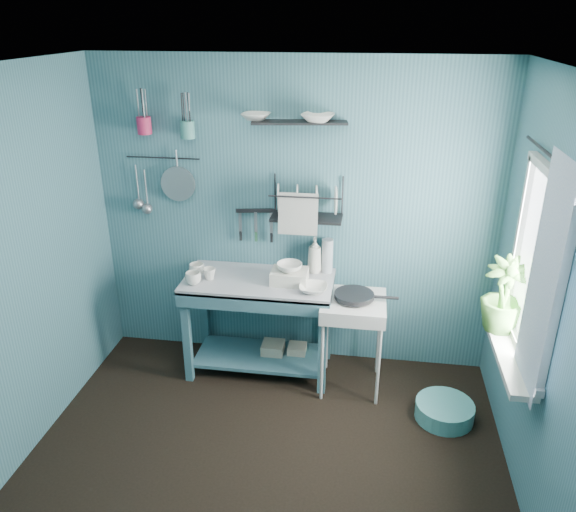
# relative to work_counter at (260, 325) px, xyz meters

# --- Properties ---
(floor) EXTENTS (3.20, 3.20, 0.00)m
(floor) POSITION_rel_work_counter_xyz_m (0.24, -1.20, -0.42)
(floor) COLOR black
(floor) RESTS_ON ground
(ceiling) EXTENTS (3.20, 3.20, 0.00)m
(ceiling) POSITION_rel_work_counter_xyz_m (0.24, -1.20, 2.08)
(ceiling) COLOR silver
(ceiling) RESTS_ON ground
(wall_back) EXTENTS (3.20, 0.00, 3.20)m
(wall_back) POSITION_rel_work_counter_xyz_m (0.24, 0.30, 0.83)
(wall_back) COLOR #345F6A
(wall_back) RESTS_ON ground
(wall_right) EXTENTS (0.00, 3.00, 3.00)m
(wall_right) POSITION_rel_work_counter_xyz_m (1.84, -1.20, 0.83)
(wall_right) COLOR #345F6A
(wall_right) RESTS_ON ground
(work_counter) EXTENTS (1.23, 0.71, 0.83)m
(work_counter) POSITION_rel_work_counter_xyz_m (0.00, 0.00, 0.00)
(work_counter) COLOR #325C69
(work_counter) RESTS_ON floor
(mug_left) EXTENTS (0.12, 0.12, 0.10)m
(mug_left) POSITION_rel_work_counter_xyz_m (-0.48, -0.16, 0.46)
(mug_left) COLOR silver
(mug_left) RESTS_ON work_counter
(mug_mid) EXTENTS (0.14, 0.14, 0.09)m
(mug_mid) POSITION_rel_work_counter_xyz_m (-0.38, -0.06, 0.46)
(mug_mid) COLOR silver
(mug_mid) RESTS_ON work_counter
(mug_right) EXTENTS (0.17, 0.17, 0.10)m
(mug_right) POSITION_rel_work_counter_xyz_m (-0.50, 0.00, 0.46)
(mug_right) COLOR silver
(mug_right) RESTS_ON work_counter
(wash_tub) EXTENTS (0.28, 0.22, 0.10)m
(wash_tub) POSITION_rel_work_counter_xyz_m (0.25, -0.02, 0.47)
(wash_tub) COLOR beige
(wash_tub) RESTS_ON work_counter
(tub_bowl) EXTENTS (0.20, 0.19, 0.06)m
(tub_bowl) POSITION_rel_work_counter_xyz_m (0.25, -0.02, 0.55)
(tub_bowl) COLOR silver
(tub_bowl) RESTS_ON wash_tub
(soap_bottle) EXTENTS (0.11, 0.12, 0.30)m
(soap_bottle) POSITION_rel_work_counter_xyz_m (0.42, 0.20, 0.57)
(soap_bottle) COLOR beige
(soap_bottle) RESTS_ON work_counter
(water_bottle) EXTENTS (0.09, 0.09, 0.28)m
(water_bottle) POSITION_rel_work_counter_xyz_m (0.52, 0.22, 0.56)
(water_bottle) COLOR #A0AAB3
(water_bottle) RESTS_ON work_counter
(counter_bowl) EXTENTS (0.22, 0.22, 0.05)m
(counter_bowl) POSITION_rel_work_counter_xyz_m (0.45, -0.15, 0.44)
(counter_bowl) COLOR silver
(counter_bowl) RESTS_ON work_counter
(hotplate_stand) EXTENTS (0.51, 0.51, 0.77)m
(hotplate_stand) POSITION_rel_work_counter_xyz_m (0.76, -0.12, -0.03)
(hotplate_stand) COLOR beige
(hotplate_stand) RESTS_ON floor
(frying_pan) EXTENTS (0.30, 0.30, 0.03)m
(frying_pan) POSITION_rel_work_counter_xyz_m (0.76, -0.12, 0.39)
(frying_pan) COLOR black
(frying_pan) RESTS_ON hotplate_stand
(knife_strip) EXTENTS (0.32, 0.07, 0.03)m
(knife_strip) POSITION_rel_work_counter_xyz_m (-0.07, 0.27, 0.89)
(knife_strip) COLOR black
(knife_strip) RESTS_ON wall_back
(dish_rack) EXTENTS (0.57, 0.28, 0.32)m
(dish_rack) POSITION_rel_work_counter_xyz_m (0.35, 0.17, 1.04)
(dish_rack) COLOR black
(dish_rack) RESTS_ON wall_back
(upper_shelf) EXTENTS (0.72, 0.28, 0.01)m
(upper_shelf) POSITION_rel_work_counter_xyz_m (0.29, 0.20, 1.61)
(upper_shelf) COLOR black
(upper_shelf) RESTS_ON wall_back
(shelf_bowl_left) EXTENTS (0.23, 0.23, 0.05)m
(shelf_bowl_left) POSITION_rel_work_counter_xyz_m (-0.03, 0.20, 1.67)
(shelf_bowl_left) COLOR silver
(shelf_bowl_left) RESTS_ON upper_shelf
(shelf_bowl_right) EXTENTS (0.27, 0.27, 0.06)m
(shelf_bowl_right) POSITION_rel_work_counter_xyz_m (0.42, 0.20, 1.65)
(shelf_bowl_right) COLOR silver
(shelf_bowl_right) RESTS_ON upper_shelf
(utensil_cup_magenta) EXTENTS (0.11, 0.11, 0.13)m
(utensil_cup_magenta) POSITION_rel_work_counter_xyz_m (-0.91, 0.22, 1.55)
(utensil_cup_magenta) COLOR #B6214C
(utensil_cup_magenta) RESTS_ON wall_back
(utensil_cup_teal) EXTENTS (0.11, 0.11, 0.13)m
(utensil_cup_teal) POSITION_rel_work_counter_xyz_m (-0.57, 0.22, 1.53)
(utensil_cup_teal) COLOR teal
(utensil_cup_teal) RESTS_ON wall_back
(colander) EXTENTS (0.28, 0.03, 0.28)m
(colander) POSITION_rel_work_counter_xyz_m (-0.69, 0.25, 1.09)
(colander) COLOR gray
(colander) RESTS_ON wall_back
(ladle_outer) EXTENTS (0.01, 0.01, 0.30)m
(ladle_outer) POSITION_rel_work_counter_xyz_m (-1.04, 0.26, 1.08)
(ladle_outer) COLOR gray
(ladle_outer) RESTS_ON wall_back
(ladle_inner) EXTENTS (0.01, 0.01, 0.30)m
(ladle_inner) POSITION_rel_work_counter_xyz_m (-0.97, 0.26, 1.04)
(ladle_inner) COLOR gray
(ladle_inner) RESTS_ON wall_back
(hook_rail) EXTENTS (0.60, 0.01, 0.01)m
(hook_rail) POSITION_rel_work_counter_xyz_m (-0.81, 0.27, 1.29)
(hook_rail) COLOR black
(hook_rail) RESTS_ON wall_back
(window_glass) EXTENTS (0.00, 1.10, 1.10)m
(window_glass) POSITION_rel_work_counter_xyz_m (1.82, -0.75, 0.98)
(window_glass) COLOR white
(window_glass) RESTS_ON wall_right
(windowsill) EXTENTS (0.16, 0.95, 0.04)m
(windowsill) POSITION_rel_work_counter_xyz_m (1.74, -0.75, 0.39)
(windowsill) COLOR beige
(windowsill) RESTS_ON wall_right
(curtain) EXTENTS (0.00, 1.35, 1.35)m
(curtain) POSITION_rel_work_counter_xyz_m (1.76, -1.05, 1.03)
(curtain) COLOR silver
(curtain) RESTS_ON wall_right
(curtain_rod) EXTENTS (0.02, 1.05, 0.02)m
(curtain_rod) POSITION_rel_work_counter_xyz_m (1.78, -0.75, 1.63)
(curtain_rod) COLOR black
(curtain_rod) RESTS_ON wall_right
(potted_plant) EXTENTS (0.34, 0.34, 0.50)m
(potted_plant) POSITION_rel_work_counter_xyz_m (1.72, -0.50, 0.67)
(potted_plant) COLOR #3D6F2C
(potted_plant) RESTS_ON windowsill
(storage_tin_large) EXTENTS (0.18, 0.18, 0.22)m
(storage_tin_large) POSITION_rel_work_counter_xyz_m (0.10, 0.05, -0.31)
(storage_tin_large) COLOR tan
(storage_tin_large) RESTS_ON floor
(storage_tin_small) EXTENTS (0.15, 0.15, 0.20)m
(storage_tin_small) POSITION_rel_work_counter_xyz_m (0.30, 0.08, -0.32)
(storage_tin_small) COLOR tan
(storage_tin_small) RESTS_ON floor
(floor_basin) EXTENTS (0.43, 0.43, 0.13)m
(floor_basin) POSITION_rel_work_counter_xyz_m (1.47, -0.43, -0.35)
(floor_basin) COLOR teal
(floor_basin) RESTS_ON floor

